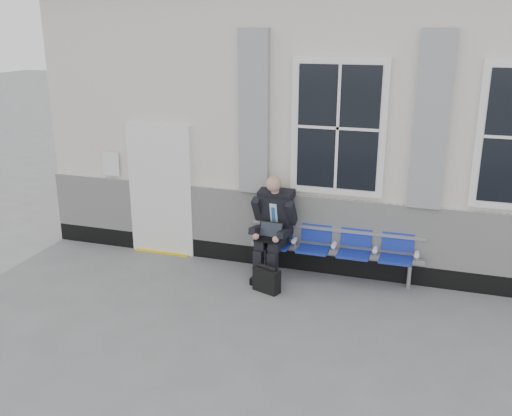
% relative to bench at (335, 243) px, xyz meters
% --- Properties ---
extents(ground, '(70.00, 70.00, 0.00)m').
position_rel_bench_xyz_m(ground, '(2.10, -1.32, -0.55)').
color(ground, slate).
rests_on(ground, ground).
extents(station_building, '(14.40, 4.40, 4.49)m').
position_rel_bench_xyz_m(station_building, '(2.08, 2.15, 1.67)').
color(station_building, beige).
rests_on(station_building, ground).
extents(bench, '(2.60, 0.47, 0.91)m').
position_rel_bench_xyz_m(bench, '(0.00, 0.00, 0.00)').
color(bench, '#9EA0A3').
rests_on(bench, ground).
extents(businessman, '(0.66, 0.89, 1.54)m').
position_rel_bench_xyz_m(businessman, '(-0.91, -0.14, 0.27)').
color(businessman, black).
rests_on(businessman, ground).
extents(briefcase, '(0.42, 0.29, 0.40)m').
position_rel_bench_xyz_m(briefcase, '(-0.82, -0.77, -0.37)').
color(briefcase, black).
rests_on(briefcase, ground).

